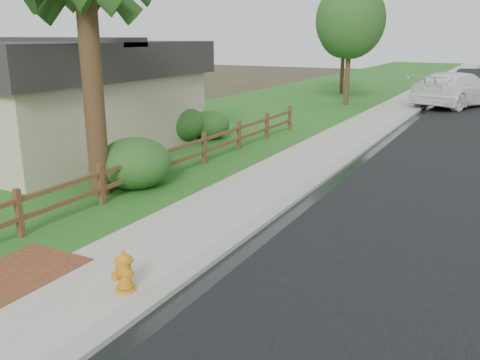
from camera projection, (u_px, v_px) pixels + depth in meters
The scene contains 18 objects.
ground at pixel (148, 286), 8.63m from camera, with size 120.00×120.00×0.00m, color #3B3320.
curb at pixel (443, 92), 38.14m from camera, with size 0.40×90.00×0.12m, color gray.
wet_gutter at pixel (448, 92), 37.99m from camera, with size 0.50×90.00×0.00m, color black.
sidewalk at pixel (425, 91), 38.73m from camera, with size 2.20×90.00×0.10m, color #9C9588.
grass_strip at pixel (399, 90), 39.60m from camera, with size 1.60×90.00×0.06m, color #1B601F.
lawn_near at pixel (335, 87), 41.95m from camera, with size 9.00×90.00×0.04m, color #1B601F.
brick_patch at pixel (10, 279), 8.76m from camera, with size 1.60×2.40×0.11m, color brown.
ranch_fence at pixel (184, 154), 15.52m from camera, with size 0.12×16.92×1.10m.
house at pixel (27, 92), 18.98m from camera, with size 10.60×9.60×4.05m.
fire_hydrant at pixel (124, 272), 8.18m from camera, with size 0.46×0.37×0.70m.
white_suv at pixel (457, 89), 30.17m from camera, with size 2.84×6.99×2.03m, color white.
dark_car_far at pixel (472, 78), 41.45m from camera, with size 1.58×4.52×1.49m, color black.
boulder at pixel (98, 161), 15.69m from camera, with size 1.08×0.81×0.72m, color brown.
shrub_b at pixel (135, 163), 13.99m from camera, with size 2.03×2.03×1.42m, color #234F1C.
shrub_c at pixel (209, 125), 20.65m from camera, with size 1.63×1.63×1.18m, color #234F1C.
shrub_d at pixel (179, 124), 20.17m from camera, with size 2.11×2.11×1.44m, color #234F1C.
tree_near_left at pixel (350, 20), 29.77m from camera, with size 4.08×4.08×7.22m.
tree_mid_left at pixel (344, 30), 36.04m from camera, with size 3.67×3.67×6.55m.
Camera 1 is at (5.05, -6.16, 4.09)m, focal length 38.00 mm.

